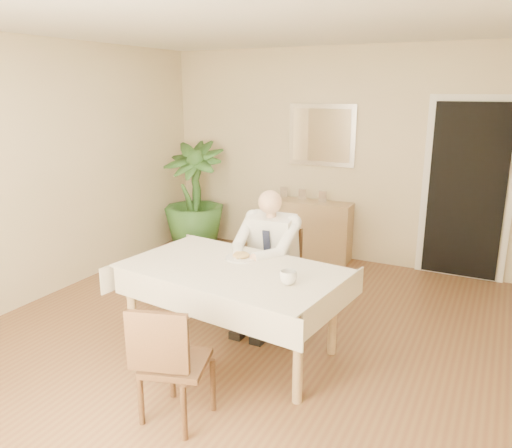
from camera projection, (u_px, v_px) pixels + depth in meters
The scene contains 17 objects.
room at pixel (236, 192), 4.02m from camera, with size 5.00×5.02×2.60m.
doorway at pixel (466, 192), 5.54m from camera, with size 0.96×0.07×2.10m.
mirror at pixel (322, 135), 6.15m from camera, with size 0.86×0.04×0.76m.
dining_table at pixel (232, 278), 3.93m from camera, with size 1.83×1.21×0.75m.
chair_far at pixel (278, 266), 4.74m from camera, with size 0.44×0.44×0.85m.
chair_near at pixel (169, 360), 3.14m from camera, with size 0.49×0.50×0.83m.
seated_man at pixel (265, 253), 4.44m from camera, with size 0.48×0.72×1.24m.
plate at pixel (241, 258), 4.11m from camera, with size 0.26×0.26×0.02m, color white.
food at pixel (241, 255), 4.10m from camera, with size 0.14×0.14×0.06m, color olive.
knife at pixel (242, 259), 4.04m from camera, with size 0.01×0.01×0.13m, color silver.
fork at pixel (233, 257), 4.07m from camera, with size 0.01×0.01×0.13m, color silver.
coffee_mug at pixel (288, 277), 3.57m from camera, with size 0.13×0.13×0.10m, color white.
sideboard at pixel (314, 230), 6.33m from camera, with size 0.92×0.31×0.74m, color #A2845B.
photo_frame_left at pixel (284, 192), 6.47m from camera, with size 0.10×0.02×0.14m, color silver.
photo_frame_center at pixel (302, 195), 6.32m from camera, with size 0.10×0.02×0.14m, color silver.
photo_frame_right at pixel (323, 197), 6.20m from camera, with size 0.10×0.02×0.14m, color silver.
potted_palm at pixel (194, 196), 6.66m from camera, with size 0.80×0.80×1.43m, color #274F1E.
Camera 1 is at (1.93, -3.44, 2.11)m, focal length 35.00 mm.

